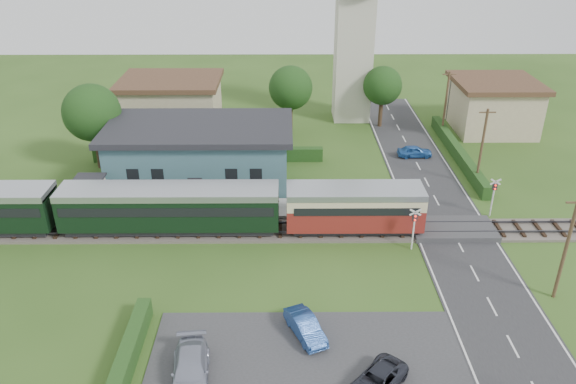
{
  "coord_description": "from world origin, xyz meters",
  "views": [
    {
      "loc": [
        -2.67,
        -34.35,
        21.76
      ],
      "look_at": [
        -2.41,
        4.0,
        2.38
      ],
      "focal_mm": 35.0,
      "sensor_mm": 36.0,
      "label": 1
    }
  ],
  "objects_px": {
    "train": "(127,207)",
    "crossing_signal_far": "(494,192)",
    "station_building": "(201,153)",
    "car_on_road": "(415,151)",
    "equipment_hut": "(90,193)",
    "car_park_silver": "(191,370)",
    "church_tower": "(355,28)",
    "crossing_signal_near": "(414,223)",
    "house_east": "(493,105)",
    "house_west": "(172,103)",
    "car_park_dark": "(377,381)",
    "pedestrian_near": "(276,199)",
    "car_park_blue": "(305,327)",
    "pedestrian_far": "(119,197)"
  },
  "relations": [
    {
      "from": "crossing_signal_near",
      "to": "car_park_blue",
      "type": "bearing_deg",
      "value": -131.04
    },
    {
      "from": "car_park_blue",
      "to": "pedestrian_near",
      "type": "xyz_separation_m",
      "value": [
        -1.87,
        14.5,
        0.62
      ]
    },
    {
      "from": "train",
      "to": "car_on_road",
      "type": "bearing_deg",
      "value": 30.3
    },
    {
      "from": "crossing_signal_near",
      "to": "pedestrian_far",
      "type": "height_order",
      "value": "crossing_signal_near"
    },
    {
      "from": "station_building",
      "to": "crossing_signal_near",
      "type": "distance_m",
      "value": 19.98
    },
    {
      "from": "church_tower",
      "to": "crossing_signal_near",
      "type": "relative_size",
      "value": 5.37
    },
    {
      "from": "train",
      "to": "church_tower",
      "type": "xyz_separation_m",
      "value": [
        19.3,
        26.0,
        8.05
      ]
    },
    {
      "from": "station_building",
      "to": "house_west",
      "type": "height_order",
      "value": "house_west"
    },
    {
      "from": "house_west",
      "to": "pedestrian_near",
      "type": "height_order",
      "value": "house_west"
    },
    {
      "from": "house_east",
      "to": "house_west",
      "type": "bearing_deg",
      "value": 178.36
    },
    {
      "from": "car_park_silver",
      "to": "car_park_dark",
      "type": "xyz_separation_m",
      "value": [
        9.45,
        -0.65,
        -0.14
      ]
    },
    {
      "from": "car_on_road",
      "to": "car_park_blue",
      "type": "bearing_deg",
      "value": 154.19
    },
    {
      "from": "station_building",
      "to": "car_on_road",
      "type": "relative_size",
      "value": 4.8
    },
    {
      "from": "car_on_road",
      "to": "pedestrian_near",
      "type": "xyz_separation_m",
      "value": [
        -13.45,
        -11.24,
        0.66
      ]
    },
    {
      "from": "house_east",
      "to": "car_on_road",
      "type": "distance_m",
      "value": 12.79
    },
    {
      "from": "pedestrian_near",
      "to": "crossing_signal_far",
      "type": "bearing_deg",
      "value": 163.77
    },
    {
      "from": "crossing_signal_near",
      "to": "car_park_dark",
      "type": "relative_size",
      "value": 0.86
    },
    {
      "from": "equipment_hut",
      "to": "house_east",
      "type": "bearing_deg",
      "value": 26.32
    },
    {
      "from": "pedestrian_far",
      "to": "pedestrian_near",
      "type": "bearing_deg",
      "value": -101.98
    },
    {
      "from": "house_east",
      "to": "pedestrian_far",
      "type": "height_order",
      "value": "house_east"
    },
    {
      "from": "station_building",
      "to": "crossing_signal_far",
      "type": "xyz_separation_m",
      "value": [
        23.6,
        -6.6,
        -0.55
      ]
    },
    {
      "from": "car_park_silver",
      "to": "car_on_road",
      "type": "bearing_deg",
      "value": 53.03
    },
    {
      "from": "station_building",
      "to": "car_on_road",
      "type": "xyz_separation_m",
      "value": [
        20.07,
        5.24,
        -2.08
      ]
    },
    {
      "from": "car_park_silver",
      "to": "car_park_blue",
      "type": "bearing_deg",
      "value": 23.7
    },
    {
      "from": "car_park_silver",
      "to": "church_tower",
      "type": "bearing_deg",
      "value": 67.12
    },
    {
      "from": "house_west",
      "to": "house_east",
      "type": "height_order",
      "value": "same"
    },
    {
      "from": "equipment_hut",
      "to": "train",
      "type": "distance_m",
      "value": 4.91
    },
    {
      "from": "car_park_blue",
      "to": "station_building",
      "type": "bearing_deg",
      "value": 88.62
    },
    {
      "from": "equipment_hut",
      "to": "car_park_silver",
      "type": "relative_size",
      "value": 0.55
    },
    {
      "from": "car_park_silver",
      "to": "pedestrian_near",
      "type": "bearing_deg",
      "value": 71.16
    },
    {
      "from": "equipment_hut",
      "to": "car_park_blue",
      "type": "xyz_separation_m",
      "value": [
        16.48,
        -14.7,
        -1.09
      ]
    },
    {
      "from": "house_west",
      "to": "pedestrian_far",
      "type": "distance_m",
      "value": 19.98
    },
    {
      "from": "car_park_silver",
      "to": "house_east",
      "type": "bearing_deg",
      "value": 47.42
    },
    {
      "from": "car_on_road",
      "to": "pedestrian_far",
      "type": "height_order",
      "value": "pedestrian_far"
    },
    {
      "from": "house_west",
      "to": "pedestrian_far",
      "type": "height_order",
      "value": "house_west"
    },
    {
      "from": "church_tower",
      "to": "house_west",
      "type": "relative_size",
      "value": 1.63
    },
    {
      "from": "station_building",
      "to": "car_park_silver",
      "type": "xyz_separation_m",
      "value": [
        2.5,
        -23.89,
        -1.94
      ]
    },
    {
      "from": "station_building",
      "to": "church_tower",
      "type": "height_order",
      "value": "church_tower"
    },
    {
      "from": "church_tower",
      "to": "pedestrian_far",
      "type": "height_order",
      "value": "church_tower"
    },
    {
      "from": "car_on_road",
      "to": "crossing_signal_far",
      "type": "bearing_deg",
      "value": -164.97
    },
    {
      "from": "train",
      "to": "car_park_dark",
      "type": "bearing_deg",
      "value": -43.75
    },
    {
      "from": "train",
      "to": "car_on_road",
      "type": "relative_size",
      "value": 12.97
    },
    {
      "from": "train",
      "to": "crossing_signal_far",
      "type": "xyz_separation_m",
      "value": [
        27.9,
        2.39,
        -0.04
      ]
    },
    {
      "from": "station_building",
      "to": "pedestrian_near",
      "type": "distance_m",
      "value": 9.04
    },
    {
      "from": "crossing_signal_far",
      "to": "car_park_silver",
      "type": "distance_m",
      "value": 27.32
    },
    {
      "from": "station_building",
      "to": "car_on_road",
      "type": "distance_m",
      "value": 20.84
    },
    {
      "from": "pedestrian_far",
      "to": "house_east",
      "type": "bearing_deg",
      "value": -73.74
    },
    {
      "from": "equipment_hut",
      "to": "house_east",
      "type": "distance_m",
      "value": 42.41
    },
    {
      "from": "crossing_signal_far",
      "to": "pedestrian_far",
      "type": "bearing_deg",
      "value": 178.65
    },
    {
      "from": "train",
      "to": "church_tower",
      "type": "bearing_deg",
      "value": 53.42
    }
  ]
}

